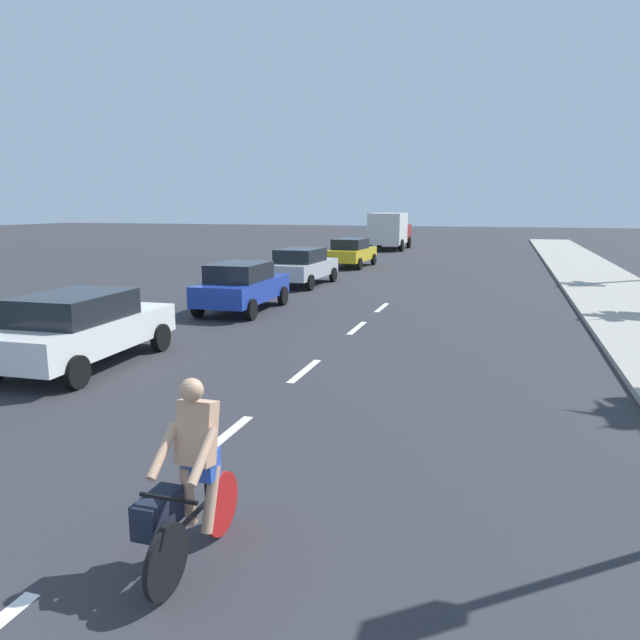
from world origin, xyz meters
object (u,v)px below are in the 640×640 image
parked_car_yellow (351,252)px  delivery_truck (390,230)px  cyclist (188,482)px  parked_car_blue (242,285)px  parked_car_white (81,327)px  parked_car_silver (302,266)px

parked_car_yellow → delivery_truck: 13.87m
cyclist → parked_car_blue: cyclist is taller
parked_car_white → parked_car_yellow: size_ratio=1.05×
parked_car_blue → parked_car_silver: 6.59m
parked_car_silver → cyclist: bearing=-71.6°
parked_car_blue → parked_car_yellow: 14.64m
cyclist → parked_car_yellow: bearing=-78.8°
delivery_truck → parked_car_silver: bearing=-89.9°
parked_car_yellow → delivery_truck: delivery_truck is taller
parked_car_white → delivery_truck: (-0.07, 35.55, 0.66)m
parked_car_blue → parked_car_yellow: (-0.10, 14.64, 0.00)m
cyclist → parked_car_white: cyclist is taller
parked_car_silver → parked_car_yellow: (0.13, 8.06, -0.00)m
cyclist → parked_car_white: 8.07m
parked_car_silver → parked_car_yellow: 8.06m
parked_car_silver → parked_car_yellow: bearing=91.5°
parked_car_white → delivery_truck: 35.56m
parked_car_silver → parked_car_yellow: size_ratio=1.02×
parked_car_blue → delivery_truck: 28.50m
cyclist → parked_car_silver: size_ratio=0.41×
parked_car_yellow → delivery_truck: size_ratio=0.69×
cyclist → parked_car_silver: 20.08m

